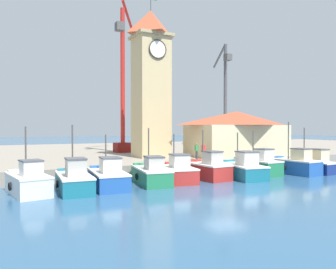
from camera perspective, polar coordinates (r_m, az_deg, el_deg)
ground_plane at (r=22.73m, az=9.88°, el=-9.26°), size 300.00×300.00×0.00m
quay_wharf at (r=47.17m, az=-10.05°, el=-3.24°), size 120.00×40.00×1.05m
fishing_boat_far_left at (r=22.08m, az=-23.17°, el=-7.61°), size 2.63×4.53×4.19m
fishing_boat_left_outer at (r=22.12m, az=-16.05°, el=-7.62°), size 2.16×4.98×4.31m
fishing_boat_left_inner at (r=23.06m, az=-10.43°, el=-7.26°), size 2.47×5.31×3.63m
fishing_boat_mid_left at (r=24.26m, az=-2.98°, el=-6.84°), size 2.63×5.20×4.09m
fishing_boat_center at (r=25.28m, az=1.47°, el=-6.50°), size 2.81×4.84×3.63m
fishing_boat_mid_right at (r=26.60m, az=6.82°, el=-6.00°), size 2.35×4.29×3.98m
fishing_boat_right_inner at (r=27.57m, az=12.71°, el=-5.85°), size 2.96×5.34×3.72m
fishing_boat_right_outer at (r=29.95m, az=15.37°, el=-5.20°), size 2.30×4.37×3.85m
fishing_boat_far_right at (r=31.54m, az=21.10°, el=-4.92°), size 2.50×4.75×4.66m
fishing_boat_end_right at (r=33.27m, az=23.57°, el=-4.78°), size 2.39×5.05×4.13m
clock_tower at (r=34.85m, az=-3.00°, el=9.40°), size 3.78×3.78×16.97m
warehouse_right at (r=36.77m, az=11.90°, el=0.25°), size 10.79×6.04×4.89m
port_crane_near at (r=42.01m, az=-7.79°, el=6.88°), size 5.86×8.42×19.27m
port_crane_far at (r=54.53m, az=9.89°, el=4.80°), size 3.86×9.04×16.87m
dock_worker_near_tower at (r=31.66m, az=5.01°, el=-2.86°), size 0.34×0.22×1.62m
dock_worker_along_quay at (r=31.40m, az=6.23°, el=-2.90°), size 0.34×0.22×1.62m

